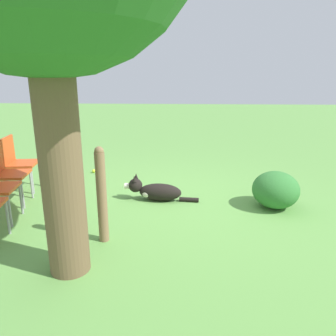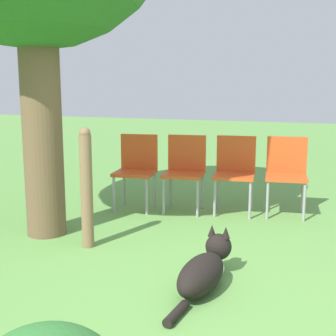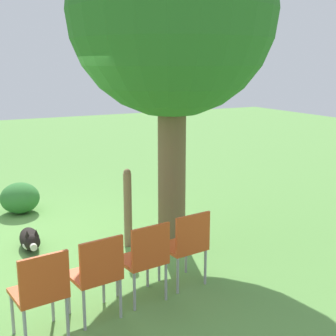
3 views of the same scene
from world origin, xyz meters
name	(u,v)px [view 2 (image 2 of 3)]	position (x,y,z in m)	size (l,w,h in m)	color
ground_plane	(158,284)	(0.00, 0.00, 0.00)	(30.00, 30.00, 0.00)	#609947
dog	(205,269)	(0.05, -0.34, 0.14)	(1.09, 0.31, 0.38)	black
fence_post	(87,188)	(0.52, 0.88, 0.54)	(0.11, 0.11, 1.07)	#846647
red_chair_0	(286,170)	(2.22, -0.65, 0.50)	(0.47, 0.49, 0.86)	#D14C1E
red_chair_1	(235,169)	(2.11, -0.10, 0.50)	(0.47, 0.49, 0.86)	#D14C1E
red_chair_2	(185,167)	(2.00, 0.45, 0.50)	(0.47, 0.49, 0.86)	#D14C1E
red_chair_3	(137,166)	(1.88, 1.00, 0.50)	(0.47, 0.49, 0.86)	#D14C1E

